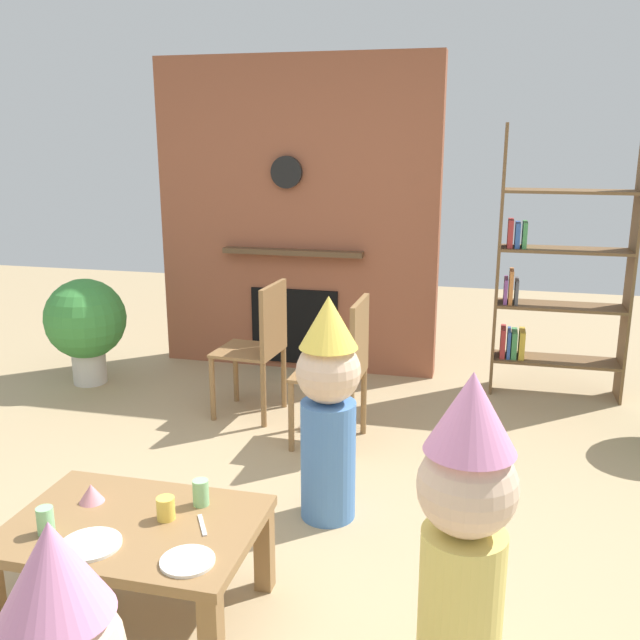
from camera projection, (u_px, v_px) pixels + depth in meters
ground_plane at (267, 549)px, 3.19m from camera, size 12.00×12.00×0.00m
brick_fireplace_feature at (297, 219)px, 5.46m from camera, size 2.20×0.28×2.40m
bookshelf at (552, 277)px, 4.92m from camera, size 0.90×0.28×1.90m
coffee_table at (134, 538)px, 2.66m from camera, size 0.93×0.66×0.40m
paper_cup_near_left at (166, 508)px, 2.66m from camera, size 0.07×0.07×0.09m
paper_cup_near_right at (45, 521)px, 2.56m from camera, size 0.06×0.06×0.10m
paper_cup_center at (201, 492)px, 2.76m from camera, size 0.06×0.06×0.11m
paper_plate_front at (90, 544)px, 2.50m from camera, size 0.22×0.22×0.01m
paper_plate_rear at (187, 561)px, 2.40m from camera, size 0.19×0.19×0.01m
birthday_cake_slice at (91, 493)px, 2.79m from camera, size 0.10×0.10×0.08m
table_fork at (202, 525)px, 2.63m from camera, size 0.09×0.14×0.01m
child_in_pink at (465, 534)px, 2.21m from camera, size 0.32×0.32×1.14m
child_by_the_chairs at (328, 404)px, 3.33m from camera, size 0.31×0.31×1.11m
dining_chair_left at (261, 342)px, 4.60m from camera, size 0.43×0.43×0.90m
dining_chair_middle at (344, 364)px, 4.16m from camera, size 0.41×0.41×0.90m
potted_plant_short at (86, 322)px, 5.23m from camera, size 0.60×0.60×0.80m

